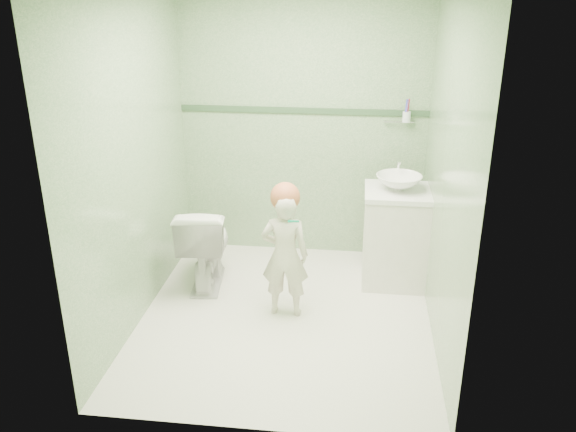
# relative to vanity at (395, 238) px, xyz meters

# --- Properties ---
(ground) EXTENTS (2.50, 2.50, 0.00)m
(ground) POSITION_rel_vanity_xyz_m (-0.84, -0.70, -0.40)
(ground) COLOR silver
(ground) RESTS_ON ground
(room_shell) EXTENTS (2.50, 2.54, 2.40)m
(room_shell) POSITION_rel_vanity_xyz_m (-0.84, -0.70, 0.80)
(room_shell) COLOR #74A071
(room_shell) RESTS_ON ground
(trim_stripe) EXTENTS (2.20, 0.02, 0.05)m
(trim_stripe) POSITION_rel_vanity_xyz_m (-0.84, 0.54, 0.95)
(trim_stripe) COLOR #335134
(trim_stripe) RESTS_ON room_shell
(vanity) EXTENTS (0.52, 0.50, 0.80)m
(vanity) POSITION_rel_vanity_xyz_m (0.00, 0.00, 0.00)
(vanity) COLOR silver
(vanity) RESTS_ON ground
(counter) EXTENTS (0.54, 0.52, 0.04)m
(counter) POSITION_rel_vanity_xyz_m (0.00, 0.00, 0.41)
(counter) COLOR white
(counter) RESTS_ON vanity
(basin) EXTENTS (0.37, 0.37, 0.13)m
(basin) POSITION_rel_vanity_xyz_m (0.00, 0.00, 0.49)
(basin) COLOR white
(basin) RESTS_ON counter
(faucet) EXTENTS (0.03, 0.13, 0.18)m
(faucet) POSITION_rel_vanity_xyz_m (0.00, 0.19, 0.57)
(faucet) COLOR silver
(faucet) RESTS_ON counter
(cup_holder) EXTENTS (0.26, 0.07, 0.21)m
(cup_holder) POSITION_rel_vanity_xyz_m (0.05, 0.48, 0.93)
(cup_holder) COLOR silver
(cup_holder) RESTS_ON room_shell
(toilet) EXTENTS (0.48, 0.75, 0.72)m
(toilet) POSITION_rel_vanity_xyz_m (-1.58, -0.23, -0.04)
(toilet) COLOR white
(toilet) RESTS_ON ground
(toddler) EXTENTS (0.36, 0.24, 0.99)m
(toddler) POSITION_rel_vanity_xyz_m (-0.85, -0.64, 0.09)
(toddler) COLOR beige
(toddler) RESTS_ON ground
(hair_cap) EXTENTS (0.22, 0.22, 0.22)m
(hair_cap) POSITION_rel_vanity_xyz_m (-0.85, -0.61, 0.55)
(hair_cap) COLOR #B9633C
(hair_cap) RESTS_ON toddler
(teal_toothbrush) EXTENTS (0.11, 0.13, 0.08)m
(teal_toothbrush) POSITION_rel_vanity_xyz_m (-0.78, -0.76, 0.43)
(teal_toothbrush) COLOR #06976C
(teal_toothbrush) RESTS_ON toddler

